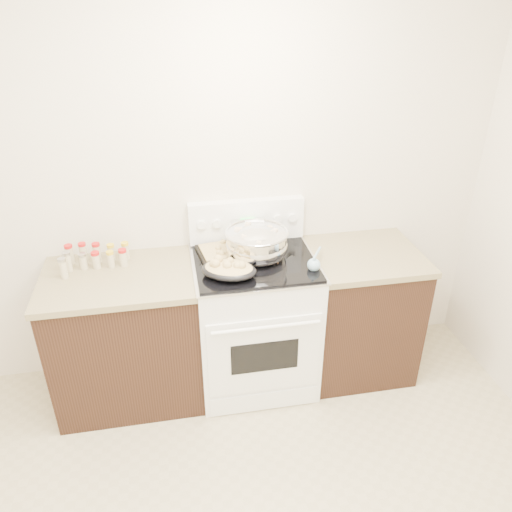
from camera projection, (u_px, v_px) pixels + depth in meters
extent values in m
cube|color=beige|center=(190.00, 182.00, 3.16)|extent=(4.00, 0.05, 2.70)
cube|color=black|center=(128.00, 339.00, 3.22)|extent=(0.90, 0.64, 0.88)
cube|color=brown|center=(119.00, 278.00, 3.00)|extent=(0.93, 0.67, 0.04)
cube|color=black|center=(357.00, 313.00, 3.47)|extent=(0.70, 0.64, 0.88)
cube|color=brown|center=(364.00, 255.00, 3.25)|extent=(0.73, 0.67, 0.04)
cube|color=white|center=(255.00, 323.00, 3.33)|extent=(0.76, 0.66, 0.92)
cube|color=white|center=(265.00, 356.00, 3.05)|extent=(0.70, 0.01, 0.55)
cube|color=black|center=(265.00, 357.00, 3.04)|extent=(0.42, 0.01, 0.22)
cylinder|color=white|center=(266.00, 328.00, 2.90)|extent=(0.65, 0.02, 0.02)
cube|color=white|center=(264.00, 401.00, 3.23)|extent=(0.70, 0.01, 0.14)
cube|color=silver|center=(255.00, 263.00, 3.11)|extent=(0.78, 0.68, 0.01)
cube|color=black|center=(255.00, 261.00, 3.11)|extent=(0.74, 0.64, 0.01)
cube|color=white|center=(246.00, 220.00, 3.29)|extent=(0.76, 0.07, 0.28)
cylinder|color=white|center=(202.00, 225.00, 3.19)|extent=(0.06, 0.02, 0.06)
cylinder|color=white|center=(217.00, 224.00, 3.21)|extent=(0.06, 0.02, 0.06)
cylinder|color=white|center=(278.00, 219.00, 3.27)|extent=(0.06, 0.02, 0.06)
cylinder|color=white|center=(292.00, 218.00, 3.29)|extent=(0.06, 0.02, 0.06)
cube|color=#19E533|center=(248.00, 221.00, 3.25)|extent=(0.09, 0.00, 0.04)
cube|color=silver|center=(235.00, 222.00, 3.23)|extent=(0.05, 0.00, 0.05)
cube|color=silver|center=(260.00, 220.00, 3.26)|extent=(0.05, 0.00, 0.05)
ellipsoid|color=silver|center=(257.00, 246.00, 3.10)|extent=(0.45, 0.45, 0.23)
cylinder|color=silver|center=(257.00, 256.00, 3.14)|extent=(0.21, 0.21, 0.01)
torus|color=silver|center=(257.00, 232.00, 3.06)|extent=(0.40, 0.40, 0.02)
cylinder|color=silver|center=(257.00, 242.00, 3.09)|extent=(0.37, 0.37, 0.13)
cylinder|color=brown|center=(257.00, 234.00, 3.06)|extent=(0.35, 0.35, 0.00)
cube|color=beige|center=(269.00, 233.00, 3.06)|extent=(0.05, 0.05, 0.03)
cube|color=beige|center=(242.00, 230.00, 3.10)|extent=(0.04, 0.04, 0.03)
cube|color=beige|center=(250.00, 232.00, 3.08)|extent=(0.03, 0.03, 0.02)
cube|color=beige|center=(248.00, 225.00, 3.17)|extent=(0.04, 0.04, 0.03)
cube|color=beige|center=(269.00, 227.00, 3.13)|extent=(0.03, 0.03, 0.02)
cube|color=beige|center=(259.00, 243.00, 2.94)|extent=(0.03, 0.03, 0.02)
cube|color=beige|center=(237.00, 230.00, 3.10)|extent=(0.04, 0.04, 0.03)
cube|color=beige|center=(270.00, 228.00, 3.13)|extent=(0.03, 0.03, 0.03)
cube|color=beige|center=(244.00, 233.00, 3.06)|extent=(0.03, 0.03, 0.02)
cube|color=beige|center=(244.00, 237.00, 3.01)|extent=(0.04, 0.04, 0.03)
cube|color=beige|center=(275.00, 231.00, 3.09)|extent=(0.04, 0.04, 0.03)
ellipsoid|color=black|center=(229.00, 270.00, 2.91)|extent=(0.39, 0.34, 0.08)
ellipsoid|color=tan|center=(229.00, 268.00, 2.91)|extent=(0.35, 0.30, 0.06)
sphere|color=tan|center=(214.00, 263.00, 2.89)|extent=(0.05, 0.05, 0.05)
sphere|color=tan|center=(237.00, 266.00, 2.87)|extent=(0.05, 0.05, 0.05)
sphere|color=tan|center=(218.00, 259.00, 2.93)|extent=(0.06, 0.06, 0.06)
sphere|color=tan|center=(230.00, 261.00, 2.93)|extent=(0.04, 0.04, 0.04)
sphere|color=tan|center=(227.00, 264.00, 2.89)|extent=(0.05, 0.05, 0.05)
sphere|color=tan|center=(227.00, 266.00, 2.87)|extent=(0.05, 0.05, 0.05)
sphere|color=tan|center=(216.00, 264.00, 2.88)|extent=(0.05, 0.05, 0.05)
sphere|color=tan|center=(241.00, 265.00, 2.88)|extent=(0.05, 0.05, 0.05)
cube|color=black|center=(229.00, 251.00, 3.19)|extent=(0.42, 0.32, 0.02)
cube|color=tan|center=(229.00, 249.00, 3.18)|extent=(0.38, 0.28, 0.02)
sphere|color=tan|center=(235.00, 246.00, 3.18)|extent=(0.05, 0.05, 0.05)
sphere|color=tan|center=(219.00, 253.00, 3.11)|extent=(0.04, 0.04, 0.04)
sphere|color=tan|center=(237.00, 241.00, 3.25)|extent=(0.03, 0.03, 0.03)
sphere|color=tan|center=(222.00, 254.00, 3.11)|extent=(0.04, 0.04, 0.04)
sphere|color=tan|center=(244.00, 243.00, 3.23)|extent=(0.03, 0.03, 0.03)
sphere|color=tan|center=(247.00, 245.00, 3.21)|extent=(0.04, 0.04, 0.04)
sphere|color=tan|center=(247.00, 242.00, 3.24)|extent=(0.04, 0.04, 0.04)
sphere|color=tan|center=(242.00, 245.00, 3.22)|extent=(0.03, 0.03, 0.03)
sphere|color=tan|center=(218.00, 248.00, 3.17)|extent=(0.04, 0.04, 0.04)
sphere|color=tan|center=(223.00, 242.00, 3.24)|extent=(0.04, 0.04, 0.04)
cylinder|color=tan|center=(261.00, 256.00, 3.13)|extent=(0.19, 0.20, 0.01)
sphere|color=tan|center=(251.00, 263.00, 3.05)|extent=(0.04, 0.04, 0.04)
sphere|color=#85ADC7|center=(314.00, 265.00, 2.99)|extent=(0.08, 0.08, 0.08)
cylinder|color=#85ADC7|center=(317.00, 253.00, 3.07)|extent=(0.13, 0.24, 0.07)
cylinder|color=#BFB28C|center=(70.00, 255.00, 3.09)|extent=(0.05, 0.05, 0.11)
cylinder|color=#B21414|center=(68.00, 246.00, 3.06)|extent=(0.05, 0.05, 0.02)
cylinder|color=#BFB28C|center=(83.00, 254.00, 3.11)|extent=(0.04, 0.04, 0.11)
cylinder|color=#B21414|center=(82.00, 244.00, 3.07)|extent=(0.05, 0.05, 0.02)
cylinder|color=#BFB28C|center=(97.00, 254.00, 3.11)|extent=(0.05, 0.05, 0.11)
cylinder|color=#B21414|center=(96.00, 245.00, 3.08)|extent=(0.05, 0.05, 0.02)
cylinder|color=#BFB28C|center=(112.00, 253.00, 3.13)|extent=(0.04, 0.04, 0.09)
cylinder|color=gold|center=(110.00, 246.00, 3.11)|extent=(0.05, 0.05, 0.02)
cylinder|color=#BFB28C|center=(126.00, 252.00, 3.14)|extent=(0.04, 0.04, 0.10)
cylinder|color=gold|center=(125.00, 244.00, 3.11)|extent=(0.05, 0.05, 0.02)
cylinder|color=#BFB28C|center=(68.00, 263.00, 3.00)|extent=(0.05, 0.05, 0.11)
cylinder|color=#B2B2B7|center=(66.00, 253.00, 2.97)|extent=(0.05, 0.05, 0.02)
cylinder|color=#BFB28C|center=(83.00, 263.00, 3.04)|extent=(0.05, 0.05, 0.09)
cylinder|color=#B2B2B7|center=(82.00, 255.00, 3.01)|extent=(0.05, 0.05, 0.02)
cylinder|color=#BFB28C|center=(96.00, 261.00, 3.04)|extent=(0.05, 0.05, 0.09)
cylinder|color=#B21414|center=(95.00, 253.00, 3.02)|extent=(0.05, 0.05, 0.02)
cylinder|color=#BFB28C|center=(111.00, 261.00, 3.05)|extent=(0.04, 0.04, 0.09)
cylinder|color=gold|center=(110.00, 253.00, 3.02)|extent=(0.04, 0.04, 0.02)
cylinder|color=#BFB28C|center=(123.00, 259.00, 3.07)|extent=(0.05, 0.05, 0.09)
cylinder|color=#B21414|center=(122.00, 251.00, 3.04)|extent=(0.05, 0.05, 0.02)
cylinder|color=#BFB28C|center=(64.00, 270.00, 2.94)|extent=(0.04, 0.04, 0.11)
cylinder|color=#B2B2B7|center=(61.00, 260.00, 2.90)|extent=(0.05, 0.05, 0.02)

